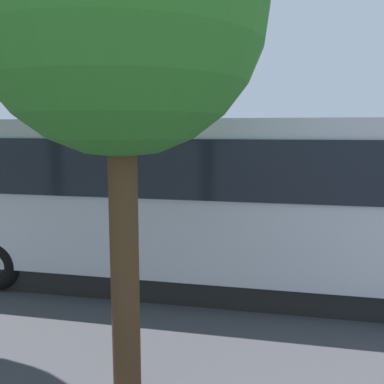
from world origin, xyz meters
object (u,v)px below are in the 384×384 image
tour_bus (201,203)px  stunt_motorcycle (126,182)px  spectator_far_left (266,214)px  spectator_left (222,207)px  spectator_centre (188,207)px  parked_motorcycle_silver (201,236)px

tour_bus → stunt_motorcycle: size_ratio=5.40×
tour_bus → spectator_far_left: 2.83m
spectator_left → spectator_centre: 0.94m
stunt_motorcycle → tour_bus: bearing=123.5°
tour_bus → parked_motorcycle_silver: size_ratio=5.34×
spectator_far_left → stunt_motorcycle: spectator_far_left is taller
tour_bus → spectator_centre: bearing=-68.6°
spectator_far_left → stunt_motorcycle: size_ratio=0.83×
spectator_left → stunt_motorcycle: size_ratio=0.90×
spectator_left → parked_motorcycle_silver: bearing=63.3°
spectator_left → stunt_motorcycle: (5.08, -5.19, -0.13)m
spectator_far_left → parked_motorcycle_silver: bearing=21.7°
spectator_centre → stunt_motorcycle: spectator_centre is taller
tour_bus → stunt_motorcycle: bearing=-56.5°
spectator_far_left → stunt_motorcycle: (6.21, -5.32, -0.03)m
tour_bus → spectator_left: bearing=-86.8°
spectator_left → parked_motorcycle_silver: size_ratio=0.89×
parked_motorcycle_silver → stunt_motorcycle: 7.58m
tour_bus → spectator_centre: size_ratio=6.22×
parked_motorcycle_silver → stunt_motorcycle: stunt_motorcycle is taller
stunt_motorcycle → spectator_far_left: bearing=139.4°
spectator_left → spectator_centre: bearing=-3.8°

